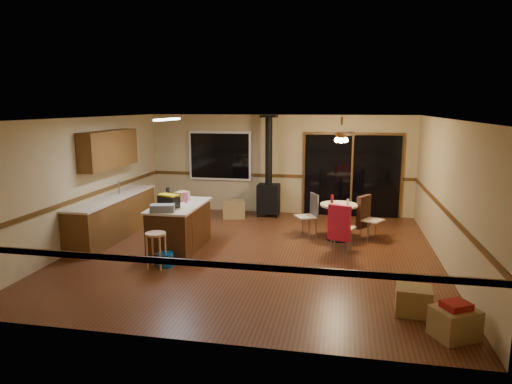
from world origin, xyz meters
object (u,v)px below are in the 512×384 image
(toolbox_black, at_px, (169,202))
(blue_bucket, at_px, (165,260))
(box_corner_b, at_px, (413,300))
(wood_stove, at_px, (269,188))
(dining_table, at_px, (339,216))
(toolbox_grey, at_px, (162,208))
(box_corner_a, at_px, (455,323))
(bar_stool, at_px, (156,251))
(box_under_window, at_px, (234,209))
(kitchen_island, at_px, (180,226))
(chair_left, at_px, (311,210))
(chair_right, at_px, (365,212))
(chair_near, at_px, (340,223))

(toolbox_black, distance_m, blue_bucket, 1.20)
(box_corner_b, bearing_deg, toolbox_black, 155.94)
(wood_stove, distance_m, dining_table, 2.60)
(toolbox_grey, height_order, box_corner_b, toolbox_grey)
(toolbox_black, xyz_separation_m, box_corner_a, (4.70, -2.52, -0.82))
(bar_stool, height_order, box_corner_b, bar_stool)
(toolbox_grey, bearing_deg, box_under_window, 80.95)
(kitchen_island, relative_size, chair_left, 3.08)
(kitchen_island, xyz_separation_m, chair_left, (2.51, 1.35, 0.14))
(chair_right, bearing_deg, bar_stool, -145.12)
(blue_bucket, relative_size, box_under_window, 0.54)
(chair_left, bearing_deg, dining_table, -13.82)
(toolbox_black, distance_m, chair_right, 4.12)
(wood_stove, bearing_deg, chair_right, -35.78)
(blue_bucket, distance_m, chair_right, 4.32)
(dining_table, xyz_separation_m, box_corner_a, (1.48, -4.00, -0.34))
(box_under_window, bearing_deg, chair_near, -41.04)
(dining_table, bearing_deg, blue_bucket, -143.06)
(box_corner_b, bearing_deg, box_under_window, 127.49)
(kitchen_island, relative_size, chair_near, 2.40)
(chair_near, distance_m, box_under_window, 3.59)
(blue_bucket, xyz_separation_m, box_corner_a, (4.49, -1.73, 0.07))
(toolbox_black, xyz_separation_m, blue_bucket, (0.21, -0.78, -0.89))
(chair_left, bearing_deg, kitchen_island, -151.74)
(blue_bucket, distance_m, chair_near, 3.38)
(box_corner_a, bearing_deg, blue_bucket, 158.91)
(bar_stool, relative_size, dining_table, 0.82)
(bar_stool, relative_size, box_under_window, 1.19)
(wood_stove, xyz_separation_m, box_corner_a, (3.30, -5.85, -0.54))
(kitchen_island, bearing_deg, toolbox_black, -109.75)
(toolbox_black, bearing_deg, toolbox_grey, -86.32)
(toolbox_black, relative_size, box_corner_b, 0.86)
(box_corner_a, bearing_deg, wood_stove, 119.45)
(dining_table, relative_size, box_corner_a, 1.58)
(kitchen_island, xyz_separation_m, chair_right, (3.66, 1.35, 0.14))
(kitchen_island, distance_m, chair_right, 3.91)
(toolbox_black, bearing_deg, chair_near, 10.64)
(wood_stove, relative_size, bar_stool, 3.86)
(toolbox_black, relative_size, box_corner_a, 0.81)
(bar_stool, xyz_separation_m, blue_bucket, (0.10, 0.14, -0.20))
(blue_bucket, bearing_deg, toolbox_black, 104.87)
(toolbox_grey, distance_m, box_under_window, 3.46)
(wood_stove, bearing_deg, toolbox_grey, -110.33)
(chair_left, relative_size, chair_right, 0.78)
(blue_bucket, bearing_deg, toolbox_grey, 114.66)
(toolbox_black, distance_m, box_corner_b, 4.78)
(toolbox_grey, xyz_separation_m, bar_stool, (0.08, -0.54, -0.64))
(toolbox_grey, distance_m, box_corner_b, 4.60)
(bar_stool, xyz_separation_m, box_under_window, (0.45, 3.88, -0.11))
(wood_stove, bearing_deg, chair_near, -55.76)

